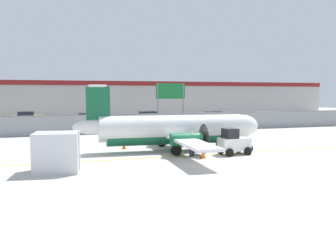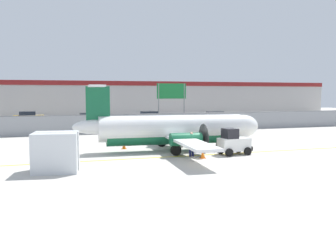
# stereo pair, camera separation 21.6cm
# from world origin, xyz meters

# --- Properties ---
(ground_plane) EXTENTS (140.00, 140.00, 0.01)m
(ground_plane) POSITION_xyz_m (0.00, 2.00, 0.00)
(ground_plane) COLOR #BCB7AD
(perimeter_fence) EXTENTS (98.00, 0.10, 2.10)m
(perimeter_fence) POSITION_xyz_m (0.00, 18.00, 1.12)
(perimeter_fence) COLOR gray
(perimeter_fence) RESTS_ON ground
(parking_lot_strip) EXTENTS (98.00, 17.00, 0.12)m
(parking_lot_strip) POSITION_xyz_m (0.00, 29.50, 0.06)
(parking_lot_strip) COLOR #38383A
(parking_lot_strip) RESTS_ON ground
(background_building) EXTENTS (91.00, 8.10, 6.50)m
(background_building) POSITION_xyz_m (0.00, 47.99, 3.26)
(background_building) COLOR #BCB7B2
(background_building) RESTS_ON ground
(commuter_airplane) EXTENTS (14.42, 16.07, 4.92)m
(commuter_airplane) POSITION_xyz_m (-0.95, 4.52, 1.60)
(commuter_airplane) COLOR white
(commuter_airplane) RESTS_ON ground
(baggage_tug) EXTENTS (2.40, 1.53, 1.88)m
(baggage_tug) POSITION_xyz_m (2.37, 1.50, 0.86)
(baggage_tug) COLOR silver
(baggage_tug) RESTS_ON ground
(ground_crew_worker) EXTENTS (0.55, 0.37, 1.70)m
(ground_crew_worker) POSITION_xyz_m (-0.72, 1.75, 0.95)
(ground_crew_worker) COLOR #191E4C
(ground_crew_worker) RESTS_ON ground
(cargo_container) EXTENTS (2.68, 2.35, 2.20)m
(cargo_container) POSITION_xyz_m (-9.74, -0.67, 1.10)
(cargo_container) COLOR silver
(cargo_container) RESTS_ON ground
(traffic_cone_near_left) EXTENTS (0.36, 0.36, 0.64)m
(traffic_cone_near_left) POSITION_xyz_m (1.56, 4.55, 0.31)
(traffic_cone_near_left) COLOR orange
(traffic_cone_near_left) RESTS_ON ground
(traffic_cone_near_right) EXTENTS (0.36, 0.36, 0.64)m
(traffic_cone_near_right) POSITION_xyz_m (-4.50, 6.57, 0.31)
(traffic_cone_near_right) COLOR orange
(traffic_cone_near_right) RESTS_ON ground
(traffic_cone_far_left) EXTENTS (0.36, 0.36, 0.64)m
(traffic_cone_far_left) POSITION_xyz_m (0.25, 3.53, 0.31)
(traffic_cone_far_left) COLOR orange
(traffic_cone_far_left) RESTS_ON ground
(traffic_cone_far_right) EXTENTS (0.36, 0.36, 0.64)m
(traffic_cone_far_right) POSITION_xyz_m (-0.29, 0.78, 0.31)
(traffic_cone_far_right) COLOR orange
(traffic_cone_far_right) RESTS_ON ground
(parked_car_0) EXTENTS (4.25, 2.10, 1.58)m
(parked_car_0) POSITION_xyz_m (-12.85, 35.97, 0.89)
(parked_car_0) COLOR #B28C19
(parked_car_0) RESTS_ON parking_lot_strip
(parked_car_1) EXTENTS (4.23, 2.06, 1.58)m
(parked_car_1) POSITION_xyz_m (-5.12, 28.79, 0.89)
(parked_car_1) COLOR black
(parked_car_1) RESTS_ON parking_lot_strip
(parked_car_2) EXTENTS (4.37, 2.39, 1.58)m
(parked_car_2) POSITION_xyz_m (3.92, 30.92, 0.89)
(parked_car_2) COLOR slate
(parked_car_2) RESTS_ON parking_lot_strip
(parked_car_3) EXTENTS (4.27, 2.14, 1.58)m
(parked_car_3) POSITION_xyz_m (13.19, 27.65, 0.89)
(parked_car_3) COLOR red
(parked_car_3) RESTS_ON parking_lot_strip
(highway_sign) EXTENTS (3.60, 0.14, 5.50)m
(highway_sign) POSITION_xyz_m (3.89, 20.07, 4.14)
(highway_sign) COLOR slate
(highway_sign) RESTS_ON ground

